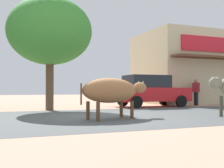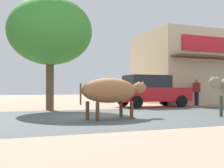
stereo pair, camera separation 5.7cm
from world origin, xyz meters
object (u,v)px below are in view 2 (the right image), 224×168
roadside_tree (50,32)px  pedestrian_by_shop (197,90)px  cow_near_brown (112,91)px  parked_hatchback_car (150,91)px

roadside_tree → pedestrian_by_shop: size_ratio=3.30×
cow_near_brown → parked_hatchback_car: bearing=50.7°
roadside_tree → cow_near_brown: roadside_tree is taller
parked_hatchback_car → cow_near_brown: (-4.04, -4.93, 0.02)m
cow_near_brown → pedestrian_by_shop: pedestrian_by_shop is taller
pedestrian_by_shop → roadside_tree: bearing=-175.3°
parked_hatchback_car → cow_near_brown: 6.37m
parked_hatchback_car → roadside_tree: bearing=-173.9°
parked_hatchback_car → pedestrian_by_shop: parked_hatchback_car is taller
roadside_tree → parked_hatchback_car: size_ratio=1.25×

